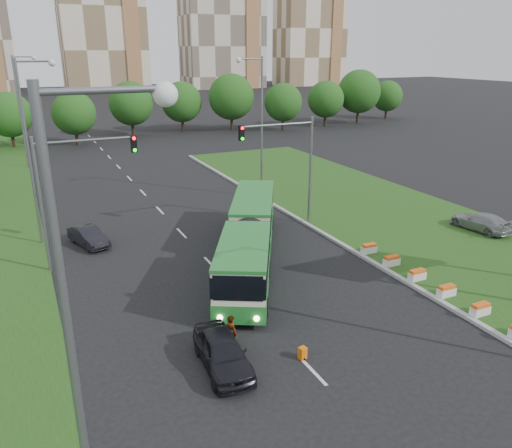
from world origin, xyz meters
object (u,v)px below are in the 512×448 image
car_median (481,221)px  articulated_bus (244,237)px  pedestrian (232,333)px  shopping_trolley (303,353)px  traffic_mast_left (69,181)px  car_left_near (223,352)px  car_left_far (88,236)px  traffic_mast_median (291,156)px

car_median → articulated_bus: bearing=-14.2°
pedestrian → shopping_trolley: bearing=-141.1°
traffic_mast_left → car_left_near: 14.62m
car_left_far → car_median: 27.58m
car_left_near → car_median: car_left_near is taller
car_median → traffic_mast_left: bearing=-19.2°
car_left_near → traffic_mast_median: bearing=56.6°
car_left_near → car_median: size_ratio=0.97×
car_median → shopping_trolley: bearing=15.9°
traffic_mast_left → pedestrian: 13.94m
traffic_mast_median → traffic_mast_left: size_ratio=1.00×
pedestrian → shopping_trolley: pedestrian is taller
car_median → shopping_trolley: car_median is taller
car_left_near → traffic_mast_left: bearing=111.7°
articulated_bus → traffic_mast_median: bearing=66.8°
traffic_mast_median → articulated_bus: traffic_mast_median is taller
traffic_mast_left → shopping_trolley: traffic_mast_left is taller
car_left_near → car_left_far: (-3.10, 16.63, -0.10)m
traffic_mast_median → traffic_mast_left: (-15.16, -1.00, 0.00)m
car_median → pedestrian: 22.91m
traffic_mast_median → car_median: (11.84, -6.93, -4.55)m
traffic_mast_left → articulated_bus: bearing=-21.3°
traffic_mast_left → articulated_bus: (9.34, -3.64, -3.68)m
shopping_trolley → pedestrian: bearing=129.9°
car_left_near → car_left_far: size_ratio=1.12×
articulated_bus → car_left_near: bearing=-90.2°
traffic_mast_left → articulated_bus: 10.68m
traffic_mast_left → car_left_far: 5.90m
car_left_near → shopping_trolley: size_ratio=7.94×
car_left_near → car_left_far: car_left_near is taller
traffic_mast_median → articulated_bus: size_ratio=0.48×
traffic_mast_left → shopping_trolley: size_ratio=14.75×
car_left_near → car_median: bearing=22.0°
car_left_near → pedestrian: size_ratio=2.55×
articulated_bus → pedestrian: size_ratio=9.77×
traffic_mast_left → car_left_far: bearing=72.9°
car_left_far → car_median: size_ratio=0.87×
shopping_trolley → traffic_mast_left: bearing=105.1°
traffic_mast_median → car_median: 14.46m
pedestrian → shopping_trolley: 3.17m
car_median → shopping_trolley: (-19.56, -8.19, -0.53)m
articulated_bus → car_median: 17.83m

